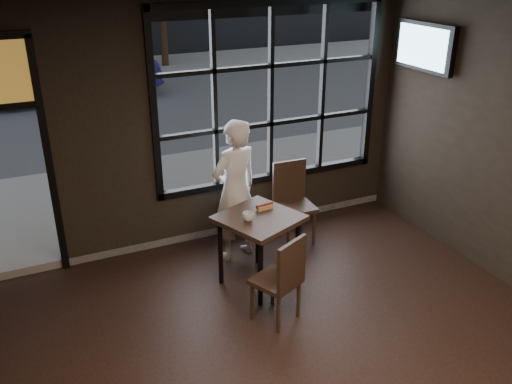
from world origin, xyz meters
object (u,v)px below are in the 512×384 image
navy_car (65,66)px  chair_near (276,278)px  man (235,191)px  cafe_table (259,250)px

navy_car → chair_near: bearing=-176.9°
man → navy_car: man is taller
man → chair_near: bearing=68.7°
cafe_table → man: man is taller
cafe_table → navy_car: 9.58m
chair_near → navy_car: (-0.73, 10.20, 0.37)m
man → navy_car: 8.92m
chair_near → cafe_table: bearing=-125.9°
cafe_table → man: (-0.01, 0.66, 0.45)m
chair_near → navy_car: size_ratio=0.21×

